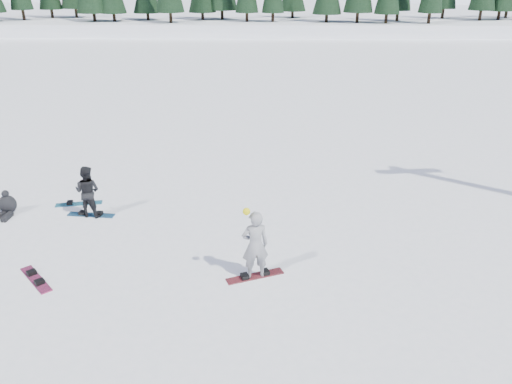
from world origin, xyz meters
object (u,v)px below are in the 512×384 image
(snowboarder_woman, at_px, (255,245))
(seated_rider, at_px, (7,205))
(snowboarder_man, at_px, (88,191))
(snowboard_loose_c, at_px, (79,204))
(snowboard_loose_b, at_px, (36,279))

(snowboarder_woman, bearing_deg, seated_rider, -36.84)
(snowboarder_man, xyz_separation_m, seated_rider, (-2.69, 0.08, -0.53))
(snowboarder_man, bearing_deg, snowboard_loose_c, -40.18)
(snowboarder_man, xyz_separation_m, snowboard_loose_c, (-0.67, 0.82, -0.82))
(snowboard_loose_c, height_order, snowboard_loose_b, same)
(snowboard_loose_c, xyz_separation_m, snowboard_loose_b, (0.44, -4.47, 0.00))
(snowboarder_woman, xyz_separation_m, snowboard_loose_b, (-5.54, -0.23, -0.92))
(seated_rider, distance_m, snowboard_loose_b, 4.48)
(snowboard_loose_c, bearing_deg, snowboard_loose_b, -95.33)
(snowboarder_woman, bearing_deg, snowboarder_man, -46.01)
(seated_rider, height_order, snowboard_loose_b, seated_rider)
(snowboarder_man, xyz_separation_m, snowboard_loose_b, (-0.23, -3.65, -0.82))
(snowboarder_woman, bearing_deg, snowboard_loose_c, -48.56)
(snowboarder_man, distance_m, snowboard_loose_c, 1.34)
(snowboarder_woman, xyz_separation_m, seated_rider, (-8.00, 3.50, -0.63))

